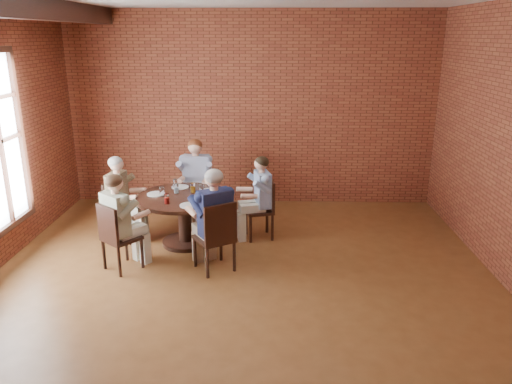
{
  "coord_description": "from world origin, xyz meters",
  "views": [
    {
      "loc": [
        0.35,
        -5.35,
        2.98
      ],
      "look_at": [
        0.16,
        1.0,
        0.96
      ],
      "focal_mm": 35.0,
      "sensor_mm": 36.0,
      "label": 1
    }
  ],
  "objects_px": {
    "chair_c": "(117,208)",
    "diner_c": "(121,199)",
    "chair_b": "(197,189)",
    "chair_a": "(264,207)",
    "diner_d": "(120,222)",
    "chair_d": "(116,235)",
    "chair_e": "(217,235)",
    "diner_e": "(213,220)",
    "dining_table": "(185,210)",
    "diner_b": "(196,181)",
    "smartphone": "(208,204)",
    "diner_a": "(259,198)"
  },
  "relations": [
    {
      "from": "chair_c",
      "to": "dining_table",
      "type": "bearing_deg",
      "value": -90.0
    },
    {
      "from": "diner_a",
      "to": "chair_c",
      "type": "xyz_separation_m",
      "value": [
        -2.12,
        -0.14,
        -0.14
      ]
    },
    {
      "from": "chair_c",
      "to": "diner_d",
      "type": "xyz_separation_m",
      "value": [
        0.35,
        -0.98,
        0.15
      ]
    },
    {
      "from": "diner_b",
      "to": "diner_d",
      "type": "height_order",
      "value": "diner_b"
    },
    {
      "from": "diner_a",
      "to": "diner_c",
      "type": "height_order",
      "value": "diner_c"
    },
    {
      "from": "chair_d",
      "to": "chair_e",
      "type": "height_order",
      "value": "chair_e"
    },
    {
      "from": "diner_c",
      "to": "chair_b",
      "type": "bearing_deg",
      "value": -39.0
    },
    {
      "from": "chair_a",
      "to": "diner_d",
      "type": "height_order",
      "value": "diner_d"
    },
    {
      "from": "smartphone",
      "to": "chair_e",
      "type": "bearing_deg",
      "value": -73.85
    },
    {
      "from": "diner_b",
      "to": "diner_c",
      "type": "bearing_deg",
      "value": -137.84
    },
    {
      "from": "chair_b",
      "to": "diner_d",
      "type": "distance_m",
      "value": 2.04
    },
    {
      "from": "diner_a",
      "to": "chair_b",
      "type": "bearing_deg",
      "value": -141.27
    },
    {
      "from": "chair_a",
      "to": "diner_b",
      "type": "xyz_separation_m",
      "value": [
        -1.13,
        0.67,
        0.19
      ]
    },
    {
      "from": "dining_table",
      "to": "chair_c",
      "type": "distance_m",
      "value": 1.05
    },
    {
      "from": "dining_table",
      "to": "diner_e",
      "type": "xyz_separation_m",
      "value": [
        0.52,
        -0.82,
        0.16
      ]
    },
    {
      "from": "diner_c",
      "to": "diner_b",
      "type": "bearing_deg",
      "value": -41.82
    },
    {
      "from": "smartphone",
      "to": "dining_table",
      "type": "bearing_deg",
      "value": 136.06
    },
    {
      "from": "diner_d",
      "to": "diner_e",
      "type": "distance_m",
      "value": 1.21
    },
    {
      "from": "chair_c",
      "to": "chair_e",
      "type": "relative_size",
      "value": 0.95
    },
    {
      "from": "dining_table",
      "to": "chair_e",
      "type": "relative_size",
      "value": 1.44
    },
    {
      "from": "chair_a",
      "to": "diner_c",
      "type": "height_order",
      "value": "diner_c"
    },
    {
      "from": "chair_e",
      "to": "chair_b",
      "type": "bearing_deg",
      "value": -107.14
    },
    {
      "from": "chair_e",
      "to": "smartphone",
      "type": "bearing_deg",
      "value": -104.56
    },
    {
      "from": "chair_e",
      "to": "smartphone",
      "type": "distance_m",
      "value": 0.61
    },
    {
      "from": "chair_a",
      "to": "chair_b",
      "type": "distance_m",
      "value": 1.36
    },
    {
      "from": "diner_b",
      "to": "diner_e",
      "type": "xyz_separation_m",
      "value": [
        0.49,
        -1.79,
        0.0
      ]
    },
    {
      "from": "diner_b",
      "to": "diner_c",
      "type": "height_order",
      "value": "diner_b"
    },
    {
      "from": "diner_b",
      "to": "chair_e",
      "type": "distance_m",
      "value": 1.95
    },
    {
      "from": "diner_c",
      "to": "diner_d",
      "type": "bearing_deg",
      "value": -156.78
    },
    {
      "from": "chair_c",
      "to": "diner_d",
      "type": "relative_size",
      "value": 0.7
    },
    {
      "from": "diner_b",
      "to": "diner_d",
      "type": "distance_m",
      "value": 1.95
    },
    {
      "from": "dining_table",
      "to": "diner_c",
      "type": "distance_m",
      "value": 0.97
    },
    {
      "from": "chair_d",
      "to": "diner_a",
      "type": "bearing_deg",
      "value": -107.56
    },
    {
      "from": "chair_c",
      "to": "diner_c",
      "type": "bearing_deg",
      "value": -90.0
    },
    {
      "from": "dining_table",
      "to": "chair_d",
      "type": "relative_size",
      "value": 1.5
    },
    {
      "from": "diner_e",
      "to": "chair_c",
      "type": "bearing_deg",
      "value": -64.06
    },
    {
      "from": "diner_c",
      "to": "diner_e",
      "type": "xyz_separation_m",
      "value": [
        1.48,
        -0.95,
        0.05
      ]
    },
    {
      "from": "chair_a",
      "to": "diner_a",
      "type": "height_order",
      "value": "diner_a"
    },
    {
      "from": "diner_c",
      "to": "diner_e",
      "type": "height_order",
      "value": "diner_e"
    },
    {
      "from": "chair_b",
      "to": "diner_e",
      "type": "distance_m",
      "value": 1.95
    },
    {
      "from": "dining_table",
      "to": "diner_b",
      "type": "distance_m",
      "value": 0.98
    },
    {
      "from": "chair_c",
      "to": "smartphone",
      "type": "bearing_deg",
      "value": -101.47
    },
    {
      "from": "dining_table",
      "to": "diner_a",
      "type": "distance_m",
      "value": 1.12
    },
    {
      "from": "diner_d",
      "to": "diner_e",
      "type": "bearing_deg",
      "value": -139.46
    },
    {
      "from": "chair_a",
      "to": "smartphone",
      "type": "height_order",
      "value": "chair_a"
    },
    {
      "from": "chair_c",
      "to": "chair_e",
      "type": "distance_m",
      "value": 1.91
    },
    {
      "from": "diner_b",
      "to": "diner_c",
      "type": "distance_m",
      "value": 1.3
    },
    {
      "from": "diner_b",
      "to": "diner_c",
      "type": "relative_size",
      "value": 1.06
    },
    {
      "from": "chair_b",
      "to": "chair_a",
      "type": "bearing_deg",
      "value": -32.45
    },
    {
      "from": "diner_c",
      "to": "dining_table",
      "type": "bearing_deg",
      "value": -90.0
    }
  ]
}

